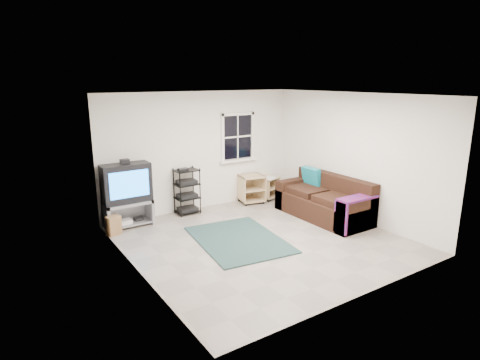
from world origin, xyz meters
TOP-DOWN VIEW (x-y plane):
  - room at (0.95, 2.27)m, footprint 4.60×4.62m
  - tv_unit at (-1.79, 2.05)m, footprint 0.92×0.46m
  - av_rack at (-0.47, 2.10)m, footprint 0.50×0.37m
  - side_table_left at (1.17, 2.05)m, footprint 0.65×0.65m
  - side_table_right at (1.63, 2.06)m, footprint 0.61×0.61m
  - sofa at (1.85, 0.28)m, footprint 0.93×2.11m
  - shag_rug at (-0.35, 0.23)m, footprint 1.68×2.14m
  - paper_bag at (-2.17, 1.75)m, footprint 0.29×0.24m

SIDE VIEW (x-z plane):
  - shag_rug at x=-0.35m, z-range 0.00..0.02m
  - paper_bag at x=-2.17m, z-range 0.00..0.36m
  - side_table_right at x=1.63m, z-range 0.03..0.59m
  - sofa at x=1.85m, z-range -0.14..0.82m
  - side_table_left at x=1.17m, z-range 0.02..0.67m
  - av_rack at x=-0.47m, z-range -0.07..0.94m
  - tv_unit at x=-1.79m, z-range 0.07..1.43m
  - room at x=0.95m, z-range -0.82..3.78m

